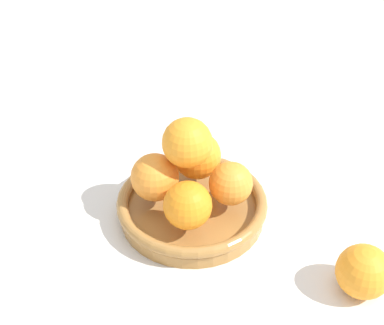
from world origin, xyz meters
name	(u,v)px	position (x,y,z in m)	size (l,w,h in m)	color
ground_plane	(192,215)	(0.00, 0.00, 0.00)	(4.00, 4.00, 0.00)	silver
fruit_bowl	(192,206)	(0.00, 0.00, 0.02)	(0.24, 0.24, 0.04)	#A57238
orange_pile	(189,171)	(0.00, -0.01, 0.09)	(0.16, 0.16, 0.14)	orange
stray_orange	(364,271)	(-0.09, 0.26, 0.04)	(0.08, 0.08, 0.08)	orange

